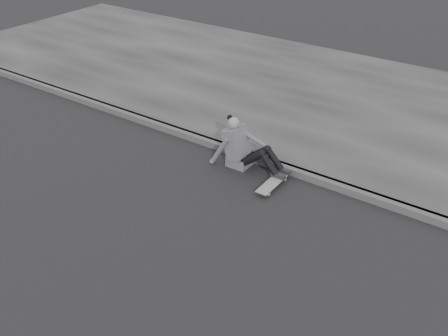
% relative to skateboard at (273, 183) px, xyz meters
% --- Properties ---
extents(ground, '(80.00, 80.00, 0.00)m').
position_rel_skateboard_xyz_m(ground, '(1.24, -2.06, -0.07)').
color(ground, black).
rests_on(ground, ground).
extents(curb, '(24.00, 0.16, 0.12)m').
position_rel_skateboard_xyz_m(curb, '(1.24, 0.52, -0.01)').
color(curb, '#454545').
rests_on(curb, ground).
extents(sidewalk, '(24.00, 6.00, 0.12)m').
position_rel_skateboard_xyz_m(sidewalk, '(1.24, 3.54, -0.01)').
color(sidewalk, '#343434').
rests_on(sidewalk, ground).
extents(skateboard, '(0.20, 0.78, 0.09)m').
position_rel_skateboard_xyz_m(skateboard, '(0.00, 0.00, 0.00)').
color(skateboard, gray).
rests_on(skateboard, ground).
extents(seated_woman, '(1.38, 0.46, 0.88)m').
position_rel_skateboard_xyz_m(seated_woman, '(-0.73, 0.25, 0.29)').
color(seated_woman, '#555557').
rests_on(seated_woman, ground).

